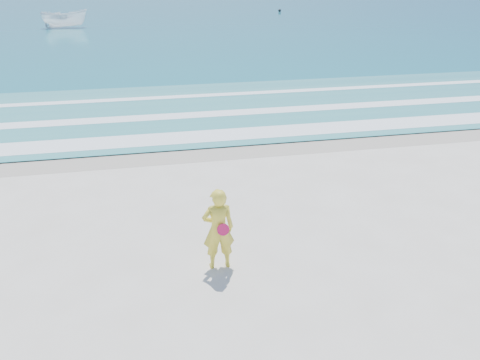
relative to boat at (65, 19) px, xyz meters
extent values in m
plane|color=silver|center=(10.11, -46.87, -0.94)|extent=(400.00, 400.00, 0.00)
cube|color=#B2A893|center=(10.11, -37.87, -0.94)|extent=(400.00, 2.40, 0.00)
cube|color=#59B7AD|center=(10.11, -32.87, -0.90)|extent=(400.00, 10.00, 0.01)
cube|color=white|center=(10.11, -36.57, -0.89)|extent=(400.00, 1.40, 0.01)
cube|color=white|center=(10.11, -33.67, -0.89)|extent=(400.00, 0.90, 0.01)
cube|color=white|center=(10.11, -30.37, -0.89)|extent=(400.00, 0.60, 0.01)
imported|color=white|center=(0.00, 0.00, 0.00)|extent=(4.72, 1.87, 1.81)
sphere|color=black|center=(26.77, 12.29, -0.71)|extent=(0.39, 0.39, 0.39)
imported|color=yellow|center=(9.13, -45.21, 0.03)|extent=(0.72, 0.48, 1.95)
cylinder|color=#C7114B|center=(9.21, -45.39, 0.11)|extent=(0.27, 0.08, 0.27)
camera|label=1|loc=(7.87, -53.95, 5.32)|focal=35.00mm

